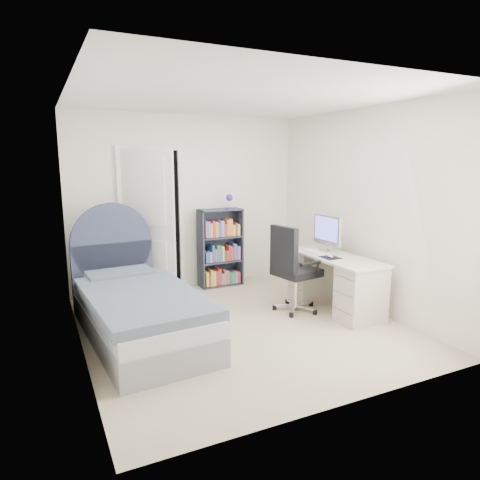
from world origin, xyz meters
name	(u,v)px	position (x,y,z in m)	size (l,w,h in m)	color
room_shell	(241,217)	(0.00, 0.00, 1.25)	(3.50, 3.70, 2.60)	tan
door	(149,222)	(-0.63, 1.59, 1.03)	(0.92, 0.62, 2.06)	black
bed	(137,307)	(-1.11, 0.26, 0.31)	(1.19, 2.26, 1.35)	gray
nightstand	(98,279)	(-1.37, 1.36, 0.37)	(0.38, 0.38, 0.57)	tan
floor_lamp	(133,250)	(-0.85, 1.67, 0.64)	(0.22, 0.22, 1.57)	silver
bookcase	(220,250)	(0.42, 1.59, 0.54)	(0.65, 0.28, 1.37)	#323644
desk	(334,280)	(1.31, 0.02, 0.38)	(0.56, 1.41, 1.16)	beige
office_chair	(291,265)	(0.76, 0.15, 0.60)	(0.58, 0.60, 1.09)	silver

